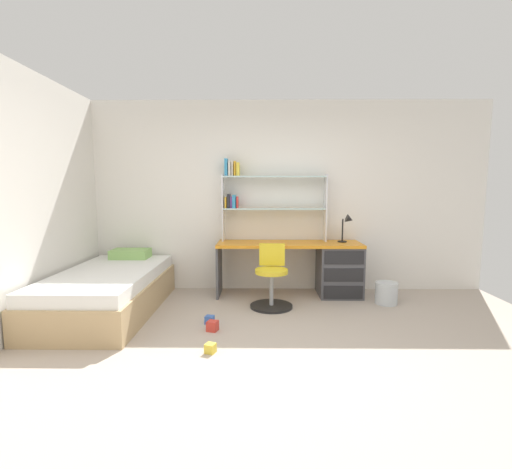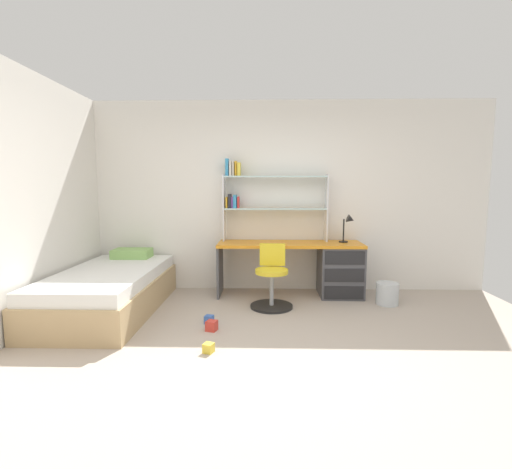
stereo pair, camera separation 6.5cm
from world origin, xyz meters
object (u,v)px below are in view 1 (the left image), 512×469
desk (326,266)px  desk_lamp (348,224)px  bookshelf_hutch (261,194)px  toy_block_yellow_1 (210,348)px  toy_block_red_2 (213,326)px  waste_bin (386,293)px  toy_block_blue_0 (210,320)px  swivel_chair (272,283)px  bed_platform (109,291)px

desk → desk_lamp: bearing=3.4°
bookshelf_hutch → desk: bearing=-11.1°
toy_block_yellow_1 → desk_lamp: bearing=48.9°
toy_block_yellow_1 → toy_block_red_2: bearing=95.2°
waste_bin → toy_block_blue_0: 2.26m
desk → swivel_chair: (-0.76, -0.52, -0.10)m
swivel_chair → waste_bin: 1.47m
desk_lamp → waste_bin: size_ratio=1.38×
desk → bookshelf_hutch: bookshelf_hutch is taller
desk → desk_lamp: desk_lamp is taller
bed_platform → toy_block_yellow_1: 1.75m
bookshelf_hutch → waste_bin: (1.58, -0.56, -1.24)m
bed_platform → toy_block_red_2: (1.29, -0.59, -0.20)m
desk → toy_block_red_2: desk is taller
desk_lamp → toy_block_red_2: (-1.66, -1.34, -0.93)m
desk → waste_bin: size_ratio=6.98×
swivel_chair → toy_block_red_2: (-0.63, -0.80, -0.25)m
desk → bookshelf_hutch: 1.33m
desk_lamp → toy_block_blue_0: size_ratio=4.41×
desk_lamp → swivel_chair: desk_lamp is taller
bookshelf_hutch → bed_platform: 2.30m
bed_platform → toy_block_yellow_1: (1.34, -1.10, -0.21)m
desk → toy_block_yellow_1: bearing=-126.0°
swivel_chair → toy_block_blue_0: bearing=-138.9°
bookshelf_hutch → toy_block_blue_0: (-0.56, -1.29, -1.33)m
bed_platform → toy_block_yellow_1: bed_platform is taller
toy_block_yellow_1 → toy_block_red_2: 0.52m
swivel_chair → toy_block_red_2: 1.05m
bed_platform → toy_block_blue_0: bearing=-17.2°
bookshelf_hutch → waste_bin: size_ratio=5.18×
bookshelf_hutch → toy_block_blue_0: bearing=-113.2°
toy_block_blue_0 → bed_platform: bearing=162.8°
desk_lamp → toy_block_yellow_1: size_ratio=4.54×
waste_bin → toy_block_yellow_1: size_ratio=3.28×
swivel_chair → desk_lamp: bearing=27.5°
bookshelf_hutch → toy_block_red_2: bearing=-108.4°
bookshelf_hutch → toy_block_yellow_1: bearing=-102.6°
toy_block_blue_0 → desk: bearing=37.8°
bookshelf_hutch → swivel_chair: 1.29m
toy_block_blue_0 → toy_block_yellow_1: (0.10, -0.72, -0.00)m
desk → waste_bin: bearing=-29.0°
swivel_chair → toy_block_yellow_1: bearing=-113.8°
desk_lamp → bed_platform: size_ratio=0.18×
bookshelf_hutch → toy_block_blue_0: bookshelf_hutch is taller
swivel_chair → bed_platform: size_ratio=0.37×
desk → toy_block_red_2: 1.95m
toy_block_red_2 → swivel_chair: bearing=51.9°
toy_block_blue_0 → toy_block_red_2: toy_block_red_2 is taller
toy_block_red_2 → desk: bearing=43.7°
bed_platform → toy_block_blue_0: bed_platform is taller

